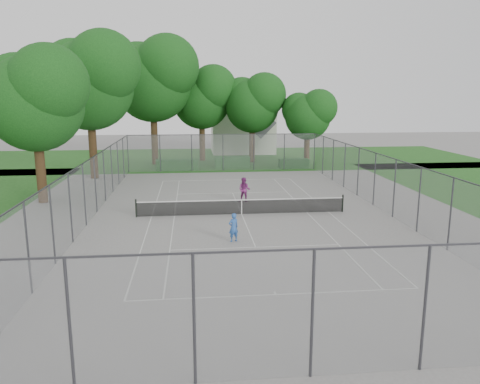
{
  "coord_description": "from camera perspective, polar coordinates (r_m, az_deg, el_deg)",
  "views": [
    {
      "loc": [
        -2.96,
        -27.77,
        7.24
      ],
      "look_at": [
        0.0,
        1.0,
        1.2
      ],
      "focal_mm": 35.0,
      "sensor_mm": 36.0,
      "label": 1
    }
  ],
  "objects": [
    {
      "name": "tree_far_left",
      "position": [
        49.78,
        -10.53,
        13.71
      ],
      "size": [
        9.17,
        8.37,
        13.18
      ],
      "color": "#342212",
      "rests_on": "ground"
    },
    {
      "name": "house",
      "position": [
        59.54,
        0.32,
        8.55
      ],
      "size": [
        7.7,
        5.97,
        9.59
      ],
      "color": "beige",
      "rests_on": "ground"
    },
    {
      "name": "hedge_mid",
      "position": [
        47.07,
        -0.95,
        3.63
      ],
      "size": [
        3.5,
        1.0,
        1.1
      ],
      "primitive_type": "cube",
      "color": "#174818",
      "rests_on": "ground"
    },
    {
      "name": "hedge_left",
      "position": [
        46.4,
        -7.66,
        3.35
      ],
      "size": [
        4.08,
        1.22,
        1.02
      ],
      "primitive_type": "cube",
      "color": "#174818",
      "rests_on": "ground"
    },
    {
      "name": "grass_far",
      "position": [
        54.33,
        -2.71,
        4.13
      ],
      "size": [
        60.0,
        20.0,
        0.0
      ],
      "primitive_type": "cube",
      "color": "#1C4F16",
      "rests_on": "ground"
    },
    {
      "name": "tree_far_midleft",
      "position": [
        52.15,
        -4.62,
        11.67
      ],
      "size": [
        7.25,
        6.62,
        10.42
      ],
      "color": "#342212",
      "rests_on": "ground"
    },
    {
      "name": "tennis_net",
      "position": [
        28.72,
        0.2,
        -1.75
      ],
      "size": [
        12.87,
        0.1,
        1.1
      ],
      "color": "black",
      "rests_on": "ground"
    },
    {
      "name": "tree_side_front",
      "position": [
        33.93,
        -23.7,
        10.74
      ],
      "size": [
        7.28,
        6.64,
        10.46
      ],
      "color": "#342212",
      "rests_on": "ground"
    },
    {
      "name": "perimeter_fence",
      "position": [
        28.45,
        0.21,
        0.79
      ],
      "size": [
        18.08,
        34.08,
        3.52
      ],
      "color": "#38383D",
      "rests_on": "ground"
    },
    {
      "name": "tree_far_right",
      "position": [
        49.39,
        8.37,
        9.5
      ],
      "size": [
        5.44,
        4.96,
        7.82
      ],
      "color": "#342212",
      "rests_on": "ground"
    },
    {
      "name": "court_markings",
      "position": [
        28.85,
        0.2,
        -2.73
      ],
      "size": [
        11.03,
        23.83,
        0.01
      ],
      "color": "beige",
      "rests_on": "ground"
    },
    {
      "name": "tree_side_back",
      "position": [
        42.6,
        -17.87,
        13.1
      ],
      "size": [
        8.72,
        7.96,
        12.54
      ],
      "color": "#342212",
      "rests_on": "ground"
    },
    {
      "name": "girl_player",
      "position": [
        23.42,
        -0.8,
        -4.34
      ],
      "size": [
        0.63,
        0.54,
        1.46
      ],
      "primitive_type": "imported",
      "rotation": [
        0.0,
        0.0,
        3.56
      ],
      "color": "#2C59A5",
      "rests_on": "ground"
    },
    {
      "name": "tree_far_midright",
      "position": [
        50.8,
        1.61,
        11.01
      ],
      "size": [
        6.63,
        6.05,
        9.53
      ],
      "color": "#342212",
      "rests_on": "ground"
    },
    {
      "name": "hedge_right",
      "position": [
        47.5,
        6.57,
        3.5
      ],
      "size": [
        2.97,
        1.09,
        0.89
      ],
      "primitive_type": "cube",
      "color": "#174818",
      "rests_on": "ground"
    },
    {
      "name": "ground",
      "position": [
        28.85,
        0.2,
        -2.74
      ],
      "size": [
        120.0,
        120.0,
        0.0
      ],
      "primitive_type": "plane",
      "color": "slate",
      "rests_on": "ground"
    },
    {
      "name": "woman_player",
      "position": [
        31.97,
        0.53,
        0.27
      ],
      "size": [
        1.01,
        0.9,
        1.7
      ],
      "primitive_type": "imported",
      "rotation": [
        0.0,
        0.0,
        -0.38
      ],
      "color": "#7F2A6E",
      "rests_on": "ground"
    }
  ]
}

